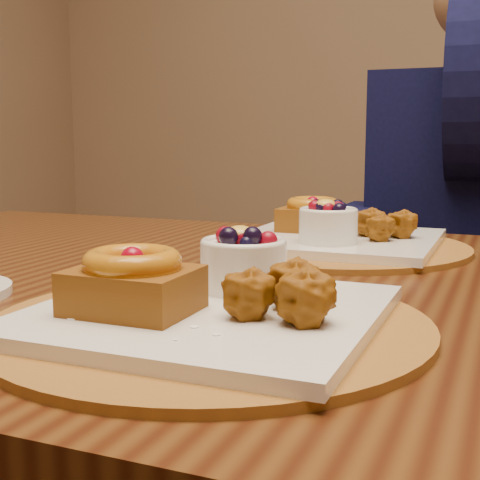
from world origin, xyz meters
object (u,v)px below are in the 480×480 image
(dining_table, at_px, (289,343))
(chair_far, at_px, (428,336))
(place_setting_near, at_px, (209,303))
(diner, at_px, (475,165))
(place_setting_far, at_px, (335,236))

(dining_table, height_order, chair_far, chair_far)
(place_setting_near, relative_size, diner, 0.47)
(place_setting_far, relative_size, chair_far, 0.43)
(place_setting_near, xyz_separation_m, place_setting_far, (0.00, 0.43, -0.00))
(chair_far, bearing_deg, dining_table, -72.40)
(place_setting_near, distance_m, place_setting_far, 0.43)
(diner, bearing_deg, chair_far, 144.96)
(place_setting_far, xyz_separation_m, diner, (0.16, 0.48, 0.09))
(place_setting_near, xyz_separation_m, diner, (0.16, 0.91, 0.09))
(place_setting_far, xyz_separation_m, chair_far, (0.08, 0.52, -0.29))
(dining_table, bearing_deg, place_setting_far, 90.51)
(place_setting_near, bearing_deg, dining_table, 89.45)
(place_setting_near, distance_m, chair_far, 1.00)
(place_setting_near, bearing_deg, place_setting_far, 89.98)
(dining_table, xyz_separation_m, place_setting_far, (-0.00, 0.22, 0.10))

